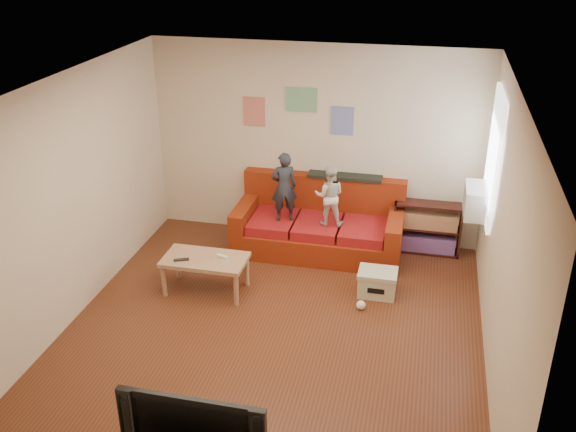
% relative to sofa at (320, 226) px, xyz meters
% --- Properties ---
extents(room_shell, '(4.52, 5.02, 2.72)m').
position_rel_sofa_xyz_m(room_shell, '(-0.15, -2.08, 1.02)').
color(room_shell, '#602E19').
rests_on(room_shell, ground).
extents(sofa, '(2.23, 1.03, 0.98)m').
position_rel_sofa_xyz_m(sofa, '(0.00, 0.00, 0.00)').
color(sofa, maroon).
rests_on(sofa, ground).
extents(child_a, '(0.40, 0.33, 0.94)m').
position_rel_sofa_xyz_m(child_a, '(-0.45, -0.18, 0.61)').
color(child_a, '#232831').
rests_on(child_a, sofa).
extents(child_b, '(0.42, 0.35, 0.80)m').
position_rel_sofa_xyz_m(child_b, '(0.15, -0.18, 0.54)').
color(child_b, silver).
rests_on(child_b, sofa).
extents(coffee_table, '(1.00, 0.55, 0.45)m').
position_rel_sofa_xyz_m(coffee_table, '(-1.14, -1.39, 0.06)').
color(coffee_table, tan).
rests_on(coffee_table, ground).
extents(remote, '(0.18, 0.11, 0.02)m').
position_rel_sofa_xyz_m(remote, '(-1.39, -1.51, 0.13)').
color(remote, black).
rests_on(remote, coffee_table).
extents(game_controller, '(0.15, 0.09, 0.03)m').
position_rel_sofa_xyz_m(game_controller, '(-0.94, -1.34, 0.14)').
color(game_controller, silver).
rests_on(game_controller, coffee_table).
extents(bookshelf, '(0.89, 0.27, 0.71)m').
position_rel_sofa_xyz_m(bookshelf, '(1.42, 0.22, -0.01)').
color(bookshelf, black).
rests_on(bookshelf, ground).
extents(window, '(0.04, 1.08, 1.48)m').
position_rel_sofa_xyz_m(window, '(2.07, -0.43, 1.31)').
color(window, white).
rests_on(window, room_shell).
extents(ac_unit, '(0.28, 0.55, 0.35)m').
position_rel_sofa_xyz_m(ac_unit, '(1.95, -0.43, 0.75)').
color(ac_unit, '#B7B2A3').
rests_on(ac_unit, window).
extents(artwork_left, '(0.30, 0.01, 0.40)m').
position_rel_sofa_xyz_m(artwork_left, '(-1.00, 0.41, 1.42)').
color(artwork_left, '#D87266').
rests_on(artwork_left, room_shell).
extents(artwork_center, '(0.42, 0.01, 0.32)m').
position_rel_sofa_xyz_m(artwork_center, '(-0.35, 0.41, 1.62)').
color(artwork_center, '#72B27F').
rests_on(artwork_center, room_shell).
extents(artwork_right, '(0.30, 0.01, 0.38)m').
position_rel_sofa_xyz_m(artwork_right, '(0.20, 0.41, 1.37)').
color(artwork_right, '#727FCC').
rests_on(artwork_right, room_shell).
extents(file_box, '(0.46, 0.35, 0.32)m').
position_rel_sofa_xyz_m(file_box, '(0.89, -1.02, -0.17)').
color(file_box, beige).
rests_on(file_box, ground).
extents(television, '(1.11, 0.15, 0.64)m').
position_rel_sofa_xyz_m(television, '(-0.14, -4.33, 0.44)').
color(television, black).
rests_on(television, tv_stand).
extents(tissue, '(0.13, 0.13, 0.11)m').
position_rel_sofa_xyz_m(tissue, '(0.74, -1.39, -0.27)').
color(tissue, white).
rests_on(tissue, ground).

